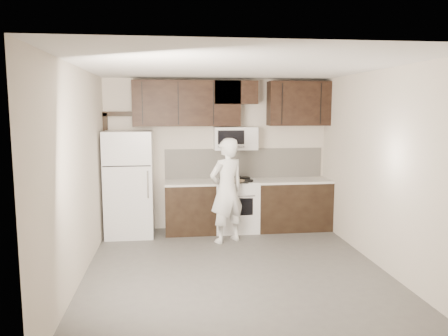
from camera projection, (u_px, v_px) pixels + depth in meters
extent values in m
plane|color=#504E4B|center=(235.00, 270.00, 5.90)|extent=(4.50, 4.50, 0.00)
plane|color=beige|center=(217.00, 154.00, 7.93)|extent=(4.00, 0.00, 4.00)
plane|color=white|center=(236.00, 67.00, 5.53)|extent=(4.50, 4.50, 0.00)
cube|color=black|center=(190.00, 208.00, 7.68)|extent=(0.87, 0.62, 0.87)
cube|color=black|center=(293.00, 205.00, 7.91)|extent=(1.32, 0.62, 0.87)
cube|color=silver|center=(190.00, 183.00, 7.62)|extent=(0.87, 0.64, 0.04)
cube|color=silver|center=(293.00, 180.00, 7.85)|extent=(1.32, 0.64, 0.04)
cube|color=silver|center=(236.00, 206.00, 7.78)|extent=(0.76, 0.62, 0.89)
cube|color=silver|center=(236.00, 181.00, 7.72)|extent=(0.76, 0.62, 0.02)
cube|color=black|center=(239.00, 207.00, 7.47)|extent=(0.50, 0.01, 0.30)
cylinder|color=silver|center=(239.00, 196.00, 7.41)|extent=(0.55, 0.02, 0.02)
cylinder|color=black|center=(227.00, 181.00, 7.55)|extent=(0.20, 0.20, 0.03)
cylinder|color=black|center=(248.00, 181.00, 7.59)|extent=(0.20, 0.20, 0.03)
cylinder|color=black|center=(225.00, 179.00, 7.84)|extent=(0.20, 0.20, 0.03)
cylinder|color=black|center=(245.00, 178.00, 7.88)|extent=(0.20, 0.20, 0.03)
cube|color=beige|center=(244.00, 163.00, 8.00)|extent=(2.90, 0.02, 0.54)
cube|color=black|center=(187.00, 103.00, 7.56)|extent=(1.85, 0.35, 0.78)
cube|color=black|center=(299.00, 104.00, 7.81)|extent=(1.10, 0.35, 0.78)
cube|color=black|center=(235.00, 93.00, 7.64)|extent=(0.76, 0.35, 0.40)
cube|color=silver|center=(235.00, 138.00, 7.74)|extent=(0.76, 0.38, 0.40)
cube|color=black|center=(231.00, 137.00, 7.53)|extent=(0.46, 0.01, 0.24)
cube|color=silver|center=(252.00, 137.00, 7.57)|extent=(0.18, 0.01, 0.24)
cylinder|color=silver|center=(231.00, 147.00, 7.52)|extent=(0.46, 0.02, 0.02)
cube|color=silver|center=(129.00, 184.00, 7.44)|extent=(0.80, 0.72, 1.80)
cube|color=black|center=(127.00, 166.00, 7.04)|extent=(0.77, 0.01, 0.02)
cylinder|color=silver|center=(148.00, 184.00, 7.09)|extent=(0.03, 0.03, 0.45)
cube|color=black|center=(107.00, 173.00, 7.69)|extent=(0.08, 0.08, 2.10)
cube|color=black|center=(117.00, 114.00, 7.57)|extent=(0.50, 0.08, 0.08)
cylinder|color=silver|center=(227.00, 178.00, 7.54)|extent=(0.19, 0.19, 0.15)
sphere|color=black|center=(227.00, 173.00, 7.53)|extent=(0.04, 0.04, 0.04)
cylinder|color=black|center=(235.00, 177.00, 7.56)|extent=(0.18, 0.02, 0.02)
cube|color=black|center=(237.00, 182.00, 7.54)|extent=(0.41, 0.33, 0.02)
cylinder|color=#D2BD8C|center=(237.00, 181.00, 7.54)|extent=(0.29, 0.29, 0.02)
imported|color=silver|center=(227.00, 190.00, 7.07)|extent=(0.74, 0.65, 1.71)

